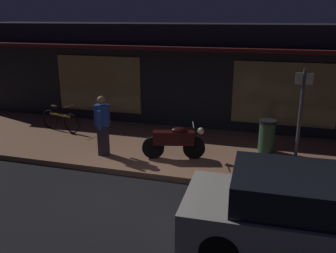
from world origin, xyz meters
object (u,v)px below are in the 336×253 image
Objects in this scene: parked_car_far at (305,215)px; motorcycle at (175,141)px; sign_post at (301,108)px; bicycle_parked at (60,120)px; person_photographer at (103,124)px; trash_bin at (267,136)px.

motorcycle is at bearing 134.88° from parked_car_far.
sign_post reaches higher than motorcycle.
motorcycle is at bearing -16.40° from bicycle_parked.
sign_post is at bearing 18.47° from motorcycle.
bicycle_parked is 8.56m from parked_car_far.
parked_car_far is at bearing -30.50° from bicycle_parked.
sign_post reaches higher than person_photographer.
motorcycle is 1.00× the size of person_photographer.
parked_car_far is (-0.10, -4.14, -0.81)m from sign_post.
person_photographer is at bearing 151.08° from parked_car_far.
motorcycle reaches higher than trash_bin.
person_photographer reaches higher than bicycle_parked.
motorcycle is at bearing -161.53° from sign_post.
parked_car_far is at bearing -80.68° from trash_bin.
person_photographer is 0.40× the size of parked_car_far.
sign_post is 2.58× the size of trash_bin.
sign_post is 4.21m from parked_car_far.
trash_bin is (4.32, 1.50, -0.41)m from person_photographer.
sign_post is (7.48, -0.21, 1.00)m from bicycle_parked.
trash_bin is (6.67, -0.06, 0.11)m from bicycle_parked.
trash_bin is at bearing 27.04° from motorcycle.
trash_bin is (2.36, 1.20, -0.03)m from motorcycle.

